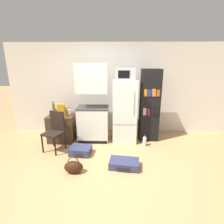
{
  "coord_description": "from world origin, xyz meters",
  "views": [
    {
      "loc": [
        0.1,
        -3.06,
        2.05
      ],
      "look_at": [
        0.0,
        0.85,
        0.92
      ],
      "focal_mm": 28.0,
      "sensor_mm": 36.0,
      "label": 1
    }
  ],
  "objects_px": {
    "suitcase_large_flat": "(81,150)",
    "bottle_milk_white": "(69,112)",
    "bottle_ketchup_red": "(56,113)",
    "bottle_amber_beer": "(66,113)",
    "chair": "(55,128)",
    "cereal_box": "(61,110)",
    "microwave": "(125,74)",
    "side_table": "(62,127)",
    "handbag": "(74,167)",
    "bottle_olive_oil": "(54,108)",
    "suitcase_small_flat": "(124,164)",
    "bowl": "(59,112)",
    "kitchen_hutch": "(93,106)",
    "refrigerator": "(124,111)",
    "bookshelf": "(150,106)",
    "water_bottle_front": "(145,141)"
  },
  "relations": [
    {
      "from": "handbag",
      "to": "water_bottle_front",
      "type": "height_order",
      "value": "handbag"
    },
    {
      "from": "bottle_ketchup_red",
      "to": "bottle_amber_beer",
      "type": "distance_m",
      "value": 0.31
    },
    {
      "from": "bottle_amber_beer",
      "to": "bottle_olive_oil",
      "type": "distance_m",
      "value": 0.53
    },
    {
      "from": "refrigerator",
      "to": "bottle_milk_white",
      "type": "relative_size",
      "value": 8.23
    },
    {
      "from": "bottle_ketchup_red",
      "to": "cereal_box",
      "type": "distance_m",
      "value": 0.17
    },
    {
      "from": "bottle_milk_white",
      "to": "chair",
      "type": "height_order",
      "value": "chair"
    },
    {
      "from": "kitchen_hutch",
      "to": "chair",
      "type": "bearing_deg",
      "value": -145.44
    },
    {
      "from": "bottle_amber_beer",
      "to": "cereal_box",
      "type": "bearing_deg",
      "value": 153.17
    },
    {
      "from": "side_table",
      "to": "microwave",
      "type": "bearing_deg",
      "value": 0.58
    },
    {
      "from": "bottle_olive_oil",
      "to": "water_bottle_front",
      "type": "bearing_deg",
      "value": -11.87
    },
    {
      "from": "refrigerator",
      "to": "handbag",
      "type": "height_order",
      "value": "refrigerator"
    },
    {
      "from": "side_table",
      "to": "microwave",
      "type": "height_order",
      "value": "microwave"
    },
    {
      "from": "bottle_milk_white",
      "to": "microwave",
      "type": "bearing_deg",
      "value": 1.01
    },
    {
      "from": "bottle_ketchup_red",
      "to": "bottle_amber_beer",
      "type": "height_order",
      "value": "bottle_amber_beer"
    },
    {
      "from": "bookshelf",
      "to": "suitcase_small_flat",
      "type": "xyz_separation_m",
      "value": [
        -0.71,
        -1.38,
        -0.87
      ]
    },
    {
      "from": "microwave",
      "to": "cereal_box",
      "type": "relative_size",
      "value": 1.57
    },
    {
      "from": "bottle_ketchup_red",
      "to": "microwave",
      "type": "bearing_deg",
      "value": 1.72
    },
    {
      "from": "kitchen_hutch",
      "to": "handbag",
      "type": "distance_m",
      "value": 1.72
    },
    {
      "from": "suitcase_large_flat",
      "to": "handbag",
      "type": "xyz_separation_m",
      "value": [
        0.01,
        -0.71,
        0.04
      ]
    },
    {
      "from": "suitcase_large_flat",
      "to": "bottle_milk_white",
      "type": "bearing_deg",
      "value": 125.2
    },
    {
      "from": "water_bottle_front",
      "to": "microwave",
      "type": "bearing_deg",
      "value": 146.07
    },
    {
      "from": "cereal_box",
      "to": "refrigerator",
      "type": "bearing_deg",
      "value": 2.55
    },
    {
      "from": "chair",
      "to": "suitcase_large_flat",
      "type": "distance_m",
      "value": 0.81
    },
    {
      "from": "bottle_ketchup_red",
      "to": "side_table",
      "type": "bearing_deg",
      "value": 16.61
    },
    {
      "from": "bookshelf",
      "to": "water_bottle_front",
      "type": "xyz_separation_m",
      "value": [
        -0.16,
        -0.44,
        -0.82
      ]
    },
    {
      "from": "chair",
      "to": "suitcase_small_flat",
      "type": "distance_m",
      "value": 1.82
    },
    {
      "from": "suitcase_small_flat",
      "to": "side_table",
      "type": "bearing_deg",
      "value": 149.76
    },
    {
      "from": "microwave",
      "to": "side_table",
      "type": "bearing_deg",
      "value": -179.42
    },
    {
      "from": "bowl",
      "to": "bottle_olive_oil",
      "type": "bearing_deg",
      "value": 178.08
    },
    {
      "from": "bottle_olive_oil",
      "to": "bottle_ketchup_red",
      "type": "bearing_deg",
      "value": -58.76
    },
    {
      "from": "microwave",
      "to": "suitcase_small_flat",
      "type": "distance_m",
      "value": 2.12
    },
    {
      "from": "refrigerator",
      "to": "bottle_olive_oil",
      "type": "xyz_separation_m",
      "value": [
        -1.92,
        0.17,
        0.02
      ]
    },
    {
      "from": "bottle_amber_beer",
      "to": "side_table",
      "type": "bearing_deg",
      "value": 142.9
    },
    {
      "from": "microwave",
      "to": "refrigerator",
      "type": "bearing_deg",
      "value": 74.29
    },
    {
      "from": "kitchen_hutch",
      "to": "bottle_ketchup_red",
      "type": "height_order",
      "value": "kitchen_hutch"
    },
    {
      "from": "side_table",
      "to": "bottle_milk_white",
      "type": "height_order",
      "value": "bottle_milk_white"
    },
    {
      "from": "chair",
      "to": "cereal_box",
      "type": "bearing_deg",
      "value": 108.87
    },
    {
      "from": "bottle_milk_white",
      "to": "suitcase_large_flat",
      "type": "relative_size",
      "value": 0.39
    },
    {
      "from": "side_table",
      "to": "kitchen_hutch",
      "type": "relative_size",
      "value": 0.35
    },
    {
      "from": "kitchen_hutch",
      "to": "bottle_olive_oil",
      "type": "relative_size",
      "value": 6.5
    },
    {
      "from": "kitchen_hutch",
      "to": "handbag",
      "type": "xyz_separation_m",
      "value": [
        -0.19,
        -1.51,
        -0.81
      ]
    },
    {
      "from": "bowl",
      "to": "bottle_amber_beer",
      "type": "bearing_deg",
      "value": -45.89
    },
    {
      "from": "chair",
      "to": "suitcase_large_flat",
      "type": "bearing_deg",
      "value": 0.16
    },
    {
      "from": "bowl",
      "to": "chair",
      "type": "bearing_deg",
      "value": -78.95
    },
    {
      "from": "kitchen_hutch",
      "to": "refrigerator",
      "type": "height_order",
      "value": "kitchen_hutch"
    },
    {
      "from": "microwave",
      "to": "suitcase_small_flat",
      "type": "bearing_deg",
      "value": -92.16
    },
    {
      "from": "microwave",
      "to": "suitcase_large_flat",
      "type": "height_order",
      "value": "microwave"
    },
    {
      "from": "chair",
      "to": "kitchen_hutch",
      "type": "bearing_deg",
      "value": 55.27
    },
    {
      "from": "handbag",
      "to": "bottle_amber_beer",
      "type": "bearing_deg",
      "value": 109.18
    },
    {
      "from": "water_bottle_front",
      "to": "bottle_olive_oil",
      "type": "bearing_deg",
      "value": 168.13
    }
  ]
}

